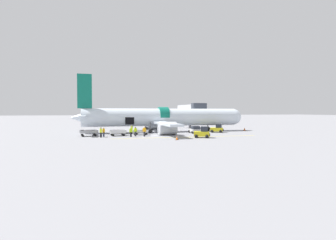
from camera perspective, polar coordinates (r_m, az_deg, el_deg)
ground_plane at (r=45.89m, az=-1.80°, el=-3.37°), size 500.00×500.00×0.00m
apron_marking_line at (r=43.09m, az=4.27°, el=-3.71°), size 24.69×0.70×0.01m
jet_bridge_stub at (r=63.42m, az=5.10°, el=2.19°), size 3.17×13.12×6.05m
airplane at (r=53.74m, az=-1.55°, el=0.50°), size 35.85×28.30×11.33m
baggage_tug_lead at (r=53.33m, az=10.68°, el=-1.90°), size 2.96×2.71×1.69m
baggage_tug_mid at (r=42.25m, az=7.51°, el=-2.82°), size 2.89×2.48×1.80m
baggage_tug_rear at (r=50.89m, az=5.87°, el=-2.17°), size 2.09×3.08×1.40m
baggage_cart_loading at (r=45.98m, az=-10.81°, el=-2.78°), size 3.63×2.29×1.02m
baggage_cart_queued at (r=47.04m, az=-5.85°, el=-2.69°), size 3.55×2.41×1.01m
baggage_cart_empty at (r=46.42m, az=-16.80°, el=-2.70°), size 3.90×2.30×1.10m
ground_crew_loader_a at (r=43.59m, az=-14.40°, el=-2.56°), size 0.49×0.57×1.66m
ground_crew_loader_b at (r=49.12m, az=-7.91°, el=-2.02°), size 0.49×0.58×1.67m
ground_crew_driver at (r=43.68m, az=-8.08°, el=-2.55°), size 0.56×0.45×1.60m
ground_crew_supervisor at (r=44.06m, az=-5.17°, el=-2.45°), size 0.59×0.46×1.68m
ground_crew_helper at (r=44.59m, az=-13.82°, el=-2.53°), size 0.49×0.49×1.54m
ground_crew_marshal at (r=44.80m, az=-7.10°, el=-2.44°), size 0.56×0.44×1.59m
safety_cone_nose at (r=59.46m, az=16.32°, el=-1.95°), size 0.64×0.64×0.66m
safety_cone_engine_left at (r=38.73m, az=1.96°, el=-3.87°), size 0.50×0.50×0.70m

